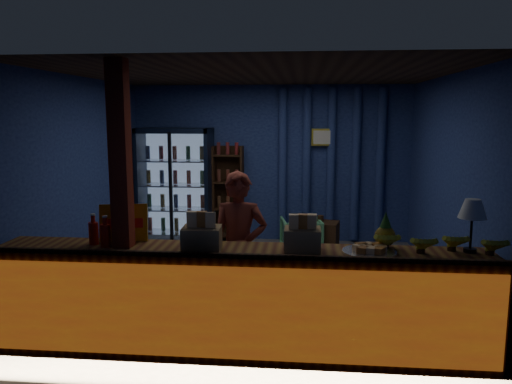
# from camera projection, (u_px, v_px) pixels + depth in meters

# --- Properties ---
(ground) EXTENTS (4.60, 4.60, 0.00)m
(ground) POSITION_uv_depth(u_px,v_px,m) (259.00, 281.00, 6.40)
(ground) COLOR #515154
(ground) RESTS_ON ground
(room_walls) EXTENTS (4.60, 4.60, 4.60)m
(room_walls) POSITION_uv_depth(u_px,v_px,m) (259.00, 160.00, 6.16)
(room_walls) COLOR navy
(room_walls) RESTS_ON ground
(counter) EXTENTS (4.40, 0.57, 0.99)m
(counter) POSITION_uv_depth(u_px,v_px,m) (240.00, 301.00, 4.45)
(counter) COLOR brown
(counter) RESTS_ON ground
(support_post) EXTENTS (0.16, 0.16, 2.60)m
(support_post) POSITION_uv_depth(u_px,v_px,m) (122.00, 208.00, 4.43)
(support_post) COLOR maroon
(support_post) RESTS_ON ground
(beverage_cooler) EXTENTS (1.20, 0.62, 1.90)m
(beverage_cooler) POSITION_uv_depth(u_px,v_px,m) (177.00, 186.00, 8.29)
(beverage_cooler) COLOR black
(beverage_cooler) RESTS_ON ground
(bottle_shelf) EXTENTS (0.50, 0.28, 1.60)m
(bottle_shelf) POSITION_uv_depth(u_px,v_px,m) (228.00, 194.00, 8.37)
(bottle_shelf) COLOR #3A2012
(bottle_shelf) RESTS_ON ground
(curtain_folds) EXTENTS (1.74, 0.14, 2.50)m
(curtain_folds) POSITION_uv_depth(u_px,v_px,m) (331.00, 165.00, 8.21)
(curtain_folds) COLOR navy
(curtain_folds) RESTS_ON room_walls
(framed_picture) EXTENTS (0.36, 0.04, 0.28)m
(framed_picture) POSITION_uv_depth(u_px,v_px,m) (323.00, 137.00, 8.11)
(framed_picture) COLOR gold
(framed_picture) RESTS_ON room_walls
(shopkeeper) EXTENTS (0.58, 0.39, 1.57)m
(shopkeeper) POSITION_uv_depth(u_px,v_px,m) (239.00, 249.00, 5.02)
(shopkeeper) COLOR maroon
(shopkeeper) RESTS_ON ground
(green_chair) EXTENTS (0.68, 0.70, 0.55)m
(green_chair) POSITION_uv_depth(u_px,v_px,m) (301.00, 236.00, 7.66)
(green_chair) COLOR #51A262
(green_chair) RESTS_ON ground
(side_table) EXTENTS (0.61, 0.50, 0.59)m
(side_table) POSITION_uv_depth(u_px,v_px,m) (320.00, 237.00, 7.69)
(side_table) COLOR #3A2012
(side_table) RESTS_ON ground
(yellow_sign) EXTENTS (0.45, 0.18, 0.35)m
(yellow_sign) POSITION_uv_depth(u_px,v_px,m) (124.00, 223.00, 4.64)
(yellow_sign) COLOR orange
(yellow_sign) RESTS_ON counter
(soda_bottles) EXTENTS (0.23, 0.17, 0.28)m
(soda_bottles) POSITION_uv_depth(u_px,v_px,m) (100.00, 233.00, 4.50)
(soda_bottles) COLOR red
(soda_bottles) RESTS_ON counter
(snack_box_left) EXTENTS (0.34, 0.29, 0.35)m
(snack_box_left) POSITION_uv_depth(u_px,v_px,m) (202.00, 237.00, 4.32)
(snack_box_left) COLOR olive
(snack_box_left) RESTS_ON counter
(snack_box_centre) EXTENTS (0.31, 0.26, 0.33)m
(snack_box_centre) POSITION_uv_depth(u_px,v_px,m) (303.00, 238.00, 4.31)
(snack_box_centre) COLOR olive
(snack_box_centre) RESTS_ON counter
(pastry_tray) EXTENTS (0.46, 0.46, 0.08)m
(pastry_tray) POSITION_uv_depth(u_px,v_px,m) (369.00, 251.00, 4.24)
(pastry_tray) COLOR silver
(pastry_tray) RESTS_ON counter
(banana_bunches) EXTENTS (1.11, 0.31, 0.18)m
(banana_bunches) POSITION_uv_depth(u_px,v_px,m) (438.00, 243.00, 4.25)
(banana_bunches) COLOR yellow
(banana_bunches) RESTS_ON counter
(table_lamp) EXTENTS (0.24, 0.24, 0.46)m
(table_lamp) POSITION_uv_depth(u_px,v_px,m) (473.00, 211.00, 4.23)
(table_lamp) COLOR black
(table_lamp) RESTS_ON counter
(pineapple) EXTENTS (0.18, 0.18, 0.32)m
(pineapple) POSITION_uv_depth(u_px,v_px,m) (385.00, 233.00, 4.43)
(pineapple) COLOR olive
(pineapple) RESTS_ON counter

